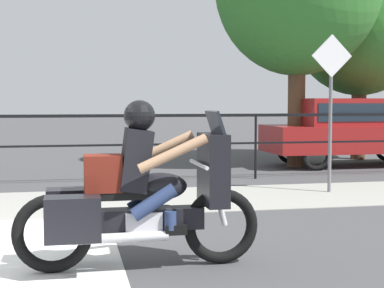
% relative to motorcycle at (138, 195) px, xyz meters
% --- Properties ---
extents(motorcycle, '(2.30, 0.76, 1.57)m').
position_rel_motorcycle_xyz_m(motorcycle, '(0.00, 0.00, 0.00)').
color(motorcycle, black).
rests_on(motorcycle, ground).
extents(parked_car, '(4.33, 1.74, 1.63)m').
position_rel_motorcycle_xyz_m(parked_car, '(6.05, 7.76, 0.24)').
color(parked_car, maroon).
rests_on(parked_car, ground).
extents(street_sign, '(0.72, 0.06, 2.69)m').
position_rel_motorcycle_xyz_m(street_sign, '(3.73, 3.93, 1.00)').
color(street_sign, slate).
rests_on(street_sign, ground).
extents(tree_behind_car, '(3.71, 3.71, 5.80)m').
position_rel_motorcycle_xyz_m(tree_behind_car, '(7.04, 9.28, 3.06)').
color(tree_behind_car, brown).
rests_on(tree_behind_car, ground).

